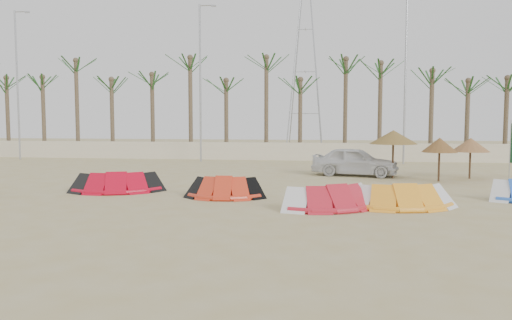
% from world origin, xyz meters
% --- Properties ---
extents(ground, '(120.00, 120.00, 0.00)m').
position_xyz_m(ground, '(0.00, 0.00, 0.00)').
color(ground, tan).
rests_on(ground, ground).
extents(boundary_wall, '(60.00, 0.30, 1.30)m').
position_xyz_m(boundary_wall, '(0.00, 22.00, 0.65)').
color(boundary_wall, beige).
rests_on(boundary_wall, ground).
extents(palm_line, '(52.00, 4.00, 7.70)m').
position_xyz_m(palm_line, '(0.67, 23.50, 6.44)').
color(palm_line, brown).
rests_on(palm_line, ground).
extents(lamp_a, '(1.25, 0.14, 11.00)m').
position_xyz_m(lamp_a, '(-19.96, 20.00, 5.77)').
color(lamp_a, '#A5A8AD').
rests_on(lamp_a, ground).
extents(lamp_b, '(1.25, 0.14, 11.00)m').
position_xyz_m(lamp_b, '(-5.96, 20.00, 5.77)').
color(lamp_b, '#A5A8AD').
rests_on(lamp_b, ground).
extents(lamp_c, '(1.25, 0.14, 11.00)m').
position_xyz_m(lamp_c, '(8.04, 20.00, 5.77)').
color(lamp_c, '#A5A8AD').
rests_on(lamp_c, ground).
extents(pylon, '(3.00, 3.00, 14.00)m').
position_xyz_m(pylon, '(1.00, 28.00, 0.00)').
color(pylon, '#A5A8AD').
rests_on(pylon, ground).
extents(kite_red_left, '(3.98, 2.53, 0.90)m').
position_xyz_m(kite_red_left, '(-5.61, 5.16, 0.42)').
color(kite_red_left, red).
rests_on(kite_red_left, ground).
extents(kite_red_mid, '(3.02, 1.65, 0.90)m').
position_xyz_m(kite_red_mid, '(-0.90, 4.18, 0.42)').
color(kite_red_mid, red).
rests_on(kite_red_mid, ground).
extents(kite_red_right, '(3.98, 2.93, 0.90)m').
position_xyz_m(kite_red_right, '(3.14, 2.46, 0.42)').
color(kite_red_right, red).
rests_on(kite_red_right, ground).
extents(kite_orange, '(3.82, 2.16, 0.90)m').
position_xyz_m(kite_orange, '(5.45, 2.99, 0.42)').
color(kite_orange, '#FFA024').
rests_on(kite_orange, ground).
extents(parasol_left, '(2.42, 2.42, 2.45)m').
position_xyz_m(parasol_left, '(6.25, 11.54, 2.10)').
color(parasol_left, '#4C331E').
rests_on(parasol_left, ground).
extents(parasol_mid, '(1.70, 1.70, 2.12)m').
position_xyz_m(parasol_mid, '(8.29, 10.48, 1.76)').
color(parasol_mid, '#4C331E').
rests_on(parasol_mid, ground).
extents(parasol_right, '(1.88, 1.88, 2.07)m').
position_xyz_m(parasol_right, '(10.08, 11.88, 1.71)').
color(parasol_right, '#4C331E').
rests_on(parasol_right, ground).
extents(car, '(4.78, 2.71, 1.53)m').
position_xyz_m(car, '(4.39, 12.37, 0.77)').
color(car, silver).
rests_on(car, ground).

